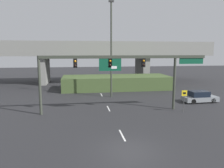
# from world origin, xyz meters

# --- Properties ---
(ground_plane) EXTENTS (160.00, 160.00, 0.00)m
(ground_plane) POSITION_xyz_m (0.00, 0.00, 0.00)
(ground_plane) COLOR #262628
(lane_markings) EXTENTS (0.14, 43.27, 0.01)m
(lane_markings) POSITION_xyz_m (0.00, 14.85, 0.00)
(lane_markings) COLOR silver
(lane_markings) RESTS_ON ground
(signal_gantry) EXTENTS (18.07, 0.44, 6.10)m
(signal_gantry) POSITION_xyz_m (1.21, 9.42, 5.02)
(signal_gantry) COLOR #383D33
(signal_gantry) RESTS_ON ground
(speed_limit_sign) EXTENTS (0.60, 0.11, 2.46)m
(speed_limit_sign) POSITION_xyz_m (7.80, 8.02, 1.60)
(speed_limit_sign) COLOR #4C4C4C
(speed_limit_sign) RESTS_ON ground
(highway_light_pole_near) EXTENTS (0.70, 0.36, 13.42)m
(highway_light_pole_near) POSITION_xyz_m (1.26, 17.22, 7.08)
(highway_light_pole_near) COLOR #383D33
(highway_light_pole_near) RESTS_ON ground
(overpass_bridge) EXTENTS (48.94, 8.52, 8.48)m
(overpass_bridge) POSITION_xyz_m (0.00, 32.92, 6.20)
(overpass_bridge) COLOR gray
(overpass_bridge) RESTS_ON ground
(grass_embankment) EXTENTS (18.50, 6.69, 2.25)m
(grass_embankment) POSITION_xyz_m (3.13, 24.01, 1.13)
(grass_embankment) COLOR #42562D
(grass_embankment) RESTS_ON ground
(parked_sedan_near_right) EXTENTS (4.48, 1.93, 1.46)m
(parked_sedan_near_right) POSITION_xyz_m (12.09, 12.22, 0.67)
(parked_sedan_near_right) COLOR gray
(parked_sedan_near_right) RESTS_ON ground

